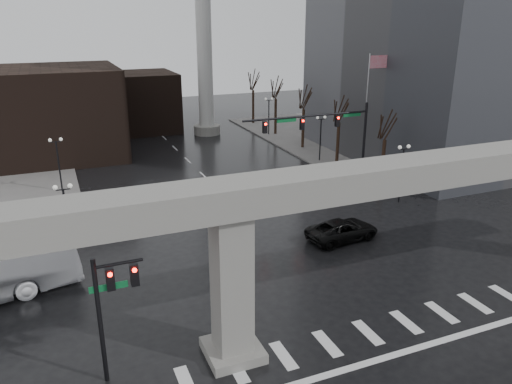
% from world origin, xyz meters
% --- Properties ---
extents(ground, '(160.00, 160.00, 0.00)m').
position_xyz_m(ground, '(0.00, 0.00, 0.00)').
color(ground, black).
rests_on(ground, ground).
extents(sidewalk_ne, '(28.00, 36.00, 0.15)m').
position_xyz_m(sidewalk_ne, '(26.00, 36.00, 0.07)').
color(sidewalk_ne, slate).
rests_on(sidewalk_ne, ground).
extents(elevated_guideway, '(48.00, 2.60, 8.70)m').
position_xyz_m(elevated_guideway, '(1.26, 0.00, 6.88)').
color(elevated_guideway, gray).
rests_on(elevated_guideway, ground).
extents(building_far_left, '(16.00, 14.00, 10.00)m').
position_xyz_m(building_far_left, '(-14.00, 42.00, 5.00)').
color(building_far_left, black).
rests_on(building_far_left, ground).
extents(building_far_mid, '(10.00, 10.00, 8.00)m').
position_xyz_m(building_far_mid, '(-2.00, 52.00, 4.00)').
color(building_far_mid, black).
rests_on(building_far_mid, ground).
extents(smokestack, '(3.60, 3.60, 30.00)m').
position_xyz_m(smokestack, '(6.00, 46.00, 13.35)').
color(smokestack, beige).
rests_on(smokestack, ground).
extents(signal_mast_arm, '(12.12, 0.43, 8.00)m').
position_xyz_m(signal_mast_arm, '(8.99, 18.80, 5.83)').
color(signal_mast_arm, black).
rests_on(signal_mast_arm, ground).
extents(signal_left_pole, '(2.30, 0.30, 6.00)m').
position_xyz_m(signal_left_pole, '(-12.25, 0.50, 4.07)').
color(signal_left_pole, black).
rests_on(signal_left_pole, ground).
extents(flagpole_assembly, '(2.06, 0.12, 12.00)m').
position_xyz_m(flagpole_assembly, '(15.29, 22.00, 7.53)').
color(flagpole_assembly, silver).
rests_on(flagpole_assembly, ground).
extents(lamp_right_0, '(1.22, 0.32, 5.11)m').
position_xyz_m(lamp_right_0, '(13.50, 14.00, 3.47)').
color(lamp_right_0, black).
rests_on(lamp_right_0, ground).
extents(lamp_right_1, '(1.22, 0.32, 5.11)m').
position_xyz_m(lamp_right_1, '(13.50, 28.00, 3.47)').
color(lamp_right_1, black).
rests_on(lamp_right_1, ground).
extents(lamp_right_2, '(1.22, 0.32, 5.11)m').
position_xyz_m(lamp_right_2, '(13.50, 42.00, 3.47)').
color(lamp_right_2, black).
rests_on(lamp_right_2, ground).
extents(lamp_left_0, '(1.22, 0.32, 5.11)m').
position_xyz_m(lamp_left_0, '(-13.50, 14.00, 3.47)').
color(lamp_left_0, black).
rests_on(lamp_left_0, ground).
extents(lamp_left_1, '(1.22, 0.32, 5.11)m').
position_xyz_m(lamp_left_1, '(-13.50, 28.00, 3.47)').
color(lamp_left_1, black).
rests_on(lamp_left_1, ground).
extents(lamp_left_2, '(1.22, 0.32, 5.11)m').
position_xyz_m(lamp_left_2, '(-13.50, 42.00, 3.47)').
color(lamp_left_2, black).
rests_on(lamp_left_2, ground).
extents(tree_right_0, '(1.09, 1.58, 7.50)m').
position_xyz_m(tree_right_0, '(14.53, 18.02, 2.79)').
color(tree_right_0, black).
rests_on(tree_right_0, ground).
extents(tree_right_1, '(1.09, 1.61, 7.67)m').
position_xyz_m(tree_right_1, '(14.53, 26.02, 2.85)').
color(tree_right_1, black).
rests_on(tree_right_1, ground).
extents(tree_right_2, '(1.10, 1.63, 7.85)m').
position_xyz_m(tree_right_2, '(14.53, 34.02, 2.91)').
color(tree_right_2, black).
rests_on(tree_right_2, ground).
extents(tree_right_3, '(1.11, 1.66, 8.02)m').
position_xyz_m(tree_right_3, '(14.53, 42.02, 2.98)').
color(tree_right_3, black).
rests_on(tree_right_3, ground).
extents(tree_right_4, '(1.12, 1.69, 8.19)m').
position_xyz_m(tree_right_4, '(14.53, 50.02, 3.04)').
color(tree_right_4, black).
rests_on(tree_right_4, ground).
extents(pickup_truck, '(5.66, 3.05, 1.51)m').
position_xyz_m(pickup_truck, '(4.79, 9.24, 0.75)').
color(pickup_truck, black).
rests_on(pickup_truck, ground).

